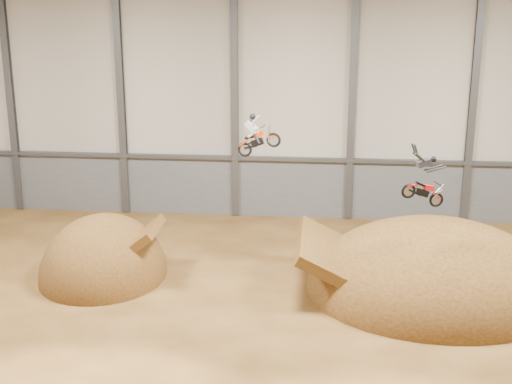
# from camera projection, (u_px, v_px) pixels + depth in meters

# --- Properties ---
(floor) EXTENTS (40.00, 40.00, 0.00)m
(floor) POSITION_uv_depth(u_px,v_px,m) (274.00, 333.00, 28.24)
(floor) COLOR #503315
(floor) RESTS_ON ground
(back_wall) EXTENTS (40.00, 0.10, 14.00)m
(back_wall) POSITION_uv_depth(u_px,v_px,m) (293.00, 99.00, 40.61)
(back_wall) COLOR beige
(back_wall) RESTS_ON ground
(lower_band_back) EXTENTS (39.80, 0.18, 3.50)m
(lower_band_back) POSITION_uv_depth(u_px,v_px,m) (292.00, 188.00, 41.99)
(lower_band_back) COLOR slate
(lower_band_back) RESTS_ON ground
(steel_rail) EXTENTS (39.80, 0.35, 0.20)m
(steel_rail) POSITION_uv_depth(u_px,v_px,m) (292.00, 159.00, 41.34)
(steel_rail) COLOR #47494F
(steel_rail) RESTS_ON lower_band_back
(steel_column_0) EXTENTS (0.40, 0.36, 13.90)m
(steel_column_0) POSITION_uv_depth(u_px,v_px,m) (10.00, 96.00, 41.93)
(steel_column_0) COLOR #47494F
(steel_column_0) RESTS_ON ground
(steel_column_1) EXTENTS (0.40, 0.36, 13.90)m
(steel_column_1) POSITION_uv_depth(u_px,v_px,m) (121.00, 97.00, 41.33)
(steel_column_1) COLOR #47494F
(steel_column_1) RESTS_ON ground
(steel_column_2) EXTENTS (0.40, 0.36, 13.90)m
(steel_column_2) POSITION_uv_depth(u_px,v_px,m) (235.00, 99.00, 40.72)
(steel_column_2) COLOR #47494F
(steel_column_2) RESTS_ON ground
(steel_column_3) EXTENTS (0.40, 0.36, 13.90)m
(steel_column_3) POSITION_uv_depth(u_px,v_px,m) (352.00, 101.00, 40.12)
(steel_column_3) COLOR #47494F
(steel_column_3) RESTS_ON ground
(steel_column_4) EXTENTS (0.40, 0.36, 13.90)m
(steel_column_4) POSITION_uv_depth(u_px,v_px,m) (473.00, 103.00, 39.51)
(steel_column_4) COLOR #47494F
(steel_column_4) RESTS_ON ground
(takeoff_ramp) EXTENTS (5.92, 6.83, 5.92)m
(takeoff_ramp) POSITION_uv_depth(u_px,v_px,m) (104.00, 276.00, 33.81)
(takeoff_ramp) COLOR #432910
(takeoff_ramp) RESTS_ON ground
(landing_ramp) EXTENTS (11.35, 10.04, 6.55)m
(landing_ramp) POSITION_uv_depth(u_px,v_px,m) (432.00, 292.00, 32.04)
(landing_ramp) COLOR #432910
(landing_ramp) RESTS_ON ground
(fmx_rider_a) EXTENTS (2.75, 1.31, 2.53)m
(fmx_rider_a) POSITION_uv_depth(u_px,v_px,m) (262.00, 131.00, 31.76)
(fmx_rider_a) COLOR #DA3D03
(fmx_rider_b) EXTENTS (3.17, 1.58, 2.88)m
(fmx_rider_b) POSITION_uv_depth(u_px,v_px,m) (421.00, 176.00, 28.36)
(fmx_rider_b) COLOR red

